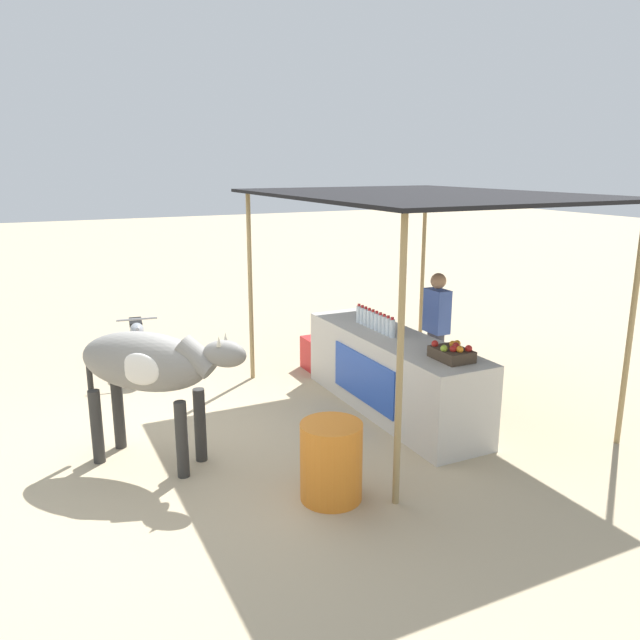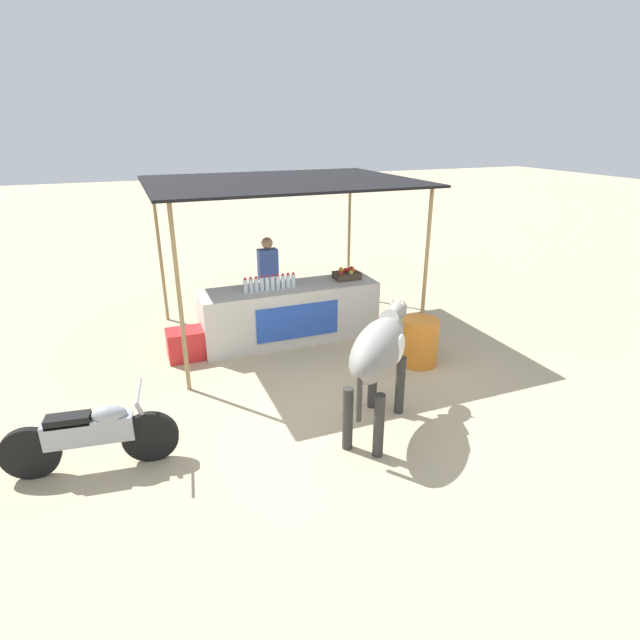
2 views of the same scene
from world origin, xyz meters
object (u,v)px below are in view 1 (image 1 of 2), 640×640
at_px(cooler_box, 322,355).
at_px(water_barrel, 331,461).
at_px(vendor_behind_counter, 436,334).
at_px(motorcycle_parked, 137,340).
at_px(cow, 150,367).
at_px(stall_counter, 392,373).
at_px(fruit_crate, 452,353).

distance_m(cooler_box, water_barrel, 3.65).
relative_size(vendor_behind_counter, motorcycle_parked, 0.92).
height_order(vendor_behind_counter, cooler_box, vendor_behind_counter).
distance_m(water_barrel, cow, 2.04).
relative_size(vendor_behind_counter, cow, 1.06).
height_order(vendor_behind_counter, water_barrel, vendor_behind_counter).
bearing_deg(stall_counter, vendor_behind_counter, 101.19).
height_order(stall_counter, water_barrel, stall_counter).
relative_size(fruit_crate, cow, 0.28).
bearing_deg(fruit_crate, cow, -107.46).
relative_size(fruit_crate, motorcycle_parked, 0.25).
height_order(cooler_box, cow, cow).
distance_m(vendor_behind_counter, water_barrel, 2.96).
bearing_deg(motorcycle_parked, cow, -7.19).
bearing_deg(water_barrel, motorcycle_parked, -168.95).
relative_size(vendor_behind_counter, water_barrel, 2.25).
relative_size(stall_counter, fruit_crate, 6.82).
bearing_deg(vendor_behind_counter, cooler_box, -152.22).
distance_m(water_barrel, motorcycle_parked, 4.70).
bearing_deg(cow, water_barrel, 42.63).
bearing_deg(cow, vendor_behind_counter, 94.48).
relative_size(vendor_behind_counter, cooler_box, 2.75).
bearing_deg(motorcycle_parked, fruit_crate, 31.95).
distance_m(vendor_behind_counter, motorcycle_parked, 4.40).
distance_m(stall_counter, motorcycle_parked, 3.96).
bearing_deg(cow, motorcycle_parked, 172.81).
distance_m(fruit_crate, cooler_box, 2.95).
bearing_deg(water_barrel, vendor_behind_counter, 125.67).
xyz_separation_m(cooler_box, water_barrel, (3.32, -1.53, 0.13)).
bearing_deg(motorcycle_parked, vendor_behind_counter, 48.40).
bearing_deg(cow, fruit_crate, 72.54).
xyz_separation_m(fruit_crate, cow, (-0.94, -2.98, -0.00)).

